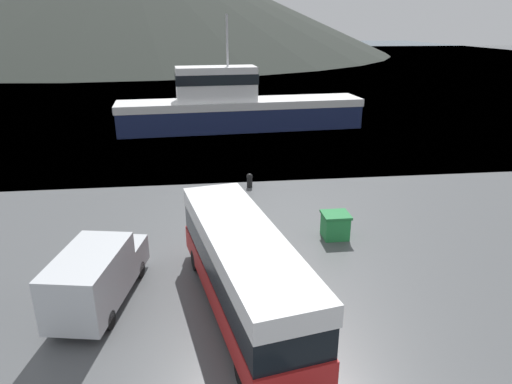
% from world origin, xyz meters
% --- Properties ---
extents(water_surface, '(240.00, 240.00, 0.00)m').
position_xyz_m(water_surface, '(0.00, 143.02, 0.00)').
color(water_surface, '#475B6B').
rests_on(water_surface, ground).
extents(tour_bus, '(4.43, 10.49, 3.28)m').
position_xyz_m(tour_bus, '(0.97, 8.45, 1.84)').
color(tour_bus, red).
rests_on(tour_bus, ground).
extents(delivery_van, '(3.12, 5.95, 2.40)m').
position_xyz_m(delivery_van, '(-4.47, 9.54, 1.27)').
color(delivery_van, silver).
rests_on(delivery_van, ground).
extents(fishing_boat, '(24.58, 6.16, 10.90)m').
position_xyz_m(fishing_boat, '(3.18, 39.41, 2.31)').
color(fishing_boat, '#19234C').
rests_on(fishing_boat, water_surface).
extents(storage_bin, '(1.34, 1.28, 1.29)m').
position_xyz_m(storage_bin, '(6.13, 14.11, 0.65)').
color(storage_bin, green).
rests_on(storage_bin, ground).
extents(small_boat, '(4.08, 5.52, 0.96)m').
position_xyz_m(small_boat, '(1.37, 42.95, 0.48)').
color(small_boat, '#19234C').
rests_on(small_boat, water_surface).
extents(mooring_bollard, '(0.41, 0.41, 0.94)m').
position_xyz_m(mooring_bollard, '(2.66, 22.00, 0.51)').
color(mooring_bollard, black).
rests_on(mooring_bollard, ground).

